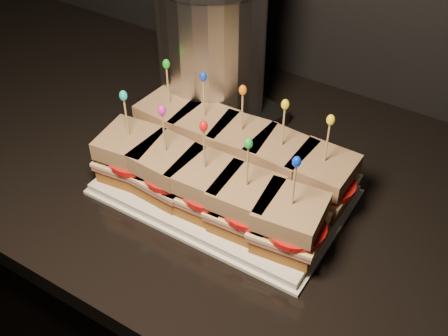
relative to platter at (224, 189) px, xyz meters
The scene contains 76 objects.
granite_slab 0.15m from the platter, 24.90° to the left, with size 2.36×0.68×0.04m, color black.
platter is the anchor object (origin of this frame).
platter_rim 0.01m from the platter, ahead, with size 0.39×0.24×0.01m, color white.
sandwich_0_bread_bot 0.15m from the platter, 159.52° to the left, with size 0.09×0.09×0.02m, color brown.
sandwich_0_ham 0.16m from the platter, 159.52° to the left, with size 0.10×0.09×0.01m, color #B35252.
sandwich_0_cheese 0.16m from the platter, 159.52° to the left, with size 0.10×0.09×0.01m, color #F9E1A3.
sandwich_0_tomato 0.15m from the platter, 160.11° to the left, with size 0.09×0.09×0.01m, color red.
sandwich_0_bread_top 0.17m from the platter, 159.52° to the left, with size 0.09×0.09×0.03m, color #592A0E.
sandwich_0_pick 0.19m from the platter, 159.52° to the left, with size 0.00×0.00×0.09m, color tan.
sandwich_0_frill 0.22m from the platter, 159.52° to the left, with size 0.01×0.01×0.02m, color #19A91A.
sandwich_1_bread_bot 0.09m from the platter, 143.24° to the left, with size 0.09×0.09×0.02m, color brown.
sandwich_1_ham 0.10m from the platter, 143.24° to the left, with size 0.10×0.09×0.01m, color #B35252.
sandwich_1_cheese 0.10m from the platter, 143.24° to the left, with size 0.10×0.09×0.01m, color #F9E1A3.
sandwich_1_tomato 0.09m from the platter, 141.44° to the left, with size 0.09×0.09×0.01m, color red.
sandwich_1_bread_top 0.11m from the platter, 143.24° to the left, with size 0.09×0.09×0.03m, color #592A0E.
sandwich_1_pick 0.15m from the platter, 143.24° to the left, with size 0.00×0.00×0.09m, color tan.
sandwich_1_frill 0.18m from the platter, 143.24° to the left, with size 0.01×0.01×0.02m, color #1034CD.
sandwich_2_bread_bot 0.06m from the platter, 90.00° to the left, with size 0.09×0.09×0.02m, color brown.
sandwich_2_ham 0.06m from the platter, 90.00° to the left, with size 0.10×0.09×0.01m, color #B35252.
sandwich_2_cheese 0.07m from the platter, 90.00° to the left, with size 0.10×0.09×0.01m, color #F9E1A3.
sandwich_2_tomato 0.07m from the platter, 75.69° to the left, with size 0.09×0.09×0.01m, color red.
sandwich_2_bread_top 0.09m from the platter, 90.00° to the left, with size 0.09×0.09×0.03m, color #592A0E.
sandwich_2_pick 0.13m from the platter, 90.00° to the left, with size 0.00×0.00×0.09m, color tan.
sandwich_2_frill 0.17m from the platter, 90.00° to the left, with size 0.01×0.01×0.02m, color orange.
sandwich_3_bread_bot 0.09m from the platter, 36.76° to the left, with size 0.09×0.09×0.02m, color brown.
sandwich_3_ham 0.10m from the platter, 36.76° to the left, with size 0.10×0.09×0.01m, color #B35252.
sandwich_3_cheese 0.10m from the platter, 36.76° to the left, with size 0.10×0.09×0.01m, color #F9E1A3.
sandwich_3_tomato 0.11m from the platter, 29.54° to the left, with size 0.09×0.09×0.01m, color red.
sandwich_3_bread_top 0.11m from the platter, 36.76° to the left, with size 0.09×0.09×0.03m, color #592A0E.
sandwich_3_pick 0.15m from the platter, 36.76° to the left, with size 0.00×0.00×0.09m, color tan.
sandwich_3_frill 0.18m from the platter, 36.76° to the left, with size 0.01×0.01×0.02m, color yellow.
sandwich_4_bread_bot 0.15m from the platter, 20.48° to the left, with size 0.09×0.09×0.02m, color brown.
sandwich_4_ham 0.16m from the platter, 20.48° to the left, with size 0.10×0.09×0.01m, color #B35252.
sandwich_4_cheese 0.16m from the platter, 20.48° to the left, with size 0.10×0.09×0.01m, color #F9E1A3.
sandwich_4_tomato 0.17m from the platter, 16.99° to the left, with size 0.09×0.09×0.01m, color red.
sandwich_4_bread_top 0.17m from the platter, 20.48° to the left, with size 0.09×0.09×0.03m, color #592A0E.
sandwich_4_pick 0.19m from the platter, 20.48° to the left, with size 0.00×0.00×0.09m, color tan.
sandwich_4_frill 0.22m from the platter, 20.48° to the left, with size 0.01×0.01×0.02m, color yellow.
sandwich_5_bread_bot 0.15m from the platter, 159.52° to the right, with size 0.09×0.09×0.02m, color brown.
sandwich_5_ham 0.16m from the platter, 159.52° to the right, with size 0.10×0.09×0.01m, color #B35252.
sandwich_5_cheese 0.16m from the platter, 159.52° to the right, with size 0.10×0.09×0.01m, color #F9E1A3.
sandwich_5_tomato 0.15m from the platter, 155.58° to the right, with size 0.09×0.09×0.01m, color red.
sandwich_5_bread_top 0.17m from the platter, 159.52° to the right, with size 0.09×0.09×0.03m, color #592A0E.
sandwich_5_pick 0.19m from the platter, 159.52° to the right, with size 0.00×0.00×0.09m, color tan.
sandwich_5_frill 0.22m from the platter, 159.52° to the right, with size 0.01×0.01×0.02m, color #12BEB0.
sandwich_6_bread_bot 0.09m from the platter, 143.24° to the right, with size 0.09×0.09×0.02m, color brown.
sandwich_6_ham 0.10m from the platter, 143.24° to the right, with size 0.10×0.09×0.01m, color #B35252.
sandwich_6_cheese 0.10m from the platter, 143.24° to the right, with size 0.10×0.09×0.01m, color #F9E1A3.
sandwich_6_tomato 0.10m from the platter, 134.99° to the right, with size 0.09×0.09×0.01m, color red.
sandwich_6_bread_top 0.11m from the platter, 143.24° to the right, with size 0.09×0.09×0.03m, color #592A0E.
sandwich_6_pick 0.15m from the platter, 143.24° to the right, with size 0.00×0.00×0.09m, color tan.
sandwich_6_frill 0.18m from the platter, 143.24° to the right, with size 0.01×0.01×0.02m, color #CE20AF.
sandwich_7_bread_bot 0.06m from the platter, 90.00° to the right, with size 0.09×0.09×0.02m, color brown.
sandwich_7_ham 0.06m from the platter, 90.00° to the right, with size 0.10×0.09×0.01m, color #B35252.
sandwich_7_cheese 0.07m from the platter, 90.00° to the right, with size 0.10×0.09×0.01m, color #F9E1A3.
sandwich_7_tomato 0.08m from the platter, 78.51° to the right, with size 0.09×0.09×0.01m, color red.
sandwich_7_bread_top 0.09m from the platter, 90.00° to the right, with size 0.09×0.09×0.03m, color #592A0E.
sandwich_7_pick 0.13m from the platter, 90.00° to the right, with size 0.00×0.00×0.09m, color tan.
sandwich_7_frill 0.17m from the platter, 90.00° to the right, with size 0.01×0.01×0.02m, color red.
sandwich_8_bread_bot 0.09m from the platter, 36.76° to the right, with size 0.09×0.09×0.02m, color brown.
sandwich_8_ham 0.10m from the platter, 36.76° to the right, with size 0.10×0.09×0.01m, color #B35252.
sandwich_8_cheese 0.10m from the platter, 36.76° to the right, with size 0.10×0.09×0.01m, color #F9E1A3.
sandwich_8_tomato 0.11m from the platter, 35.42° to the right, with size 0.09×0.09×0.01m, color red.
sandwich_8_bread_top 0.11m from the platter, 36.76° to the right, with size 0.09×0.09×0.03m, color #592A0E.
sandwich_8_pick 0.15m from the platter, 36.76° to the right, with size 0.00×0.00×0.09m, color tan.
sandwich_8_frill 0.18m from the platter, 36.76° to the right, with size 0.01×0.01×0.02m, color green.
sandwich_9_bread_bot 0.15m from the platter, 20.48° to the right, with size 0.09×0.09×0.02m, color brown.
sandwich_9_ham 0.16m from the platter, 20.48° to the right, with size 0.10×0.09×0.01m, color #B35252.
sandwich_9_cheese 0.16m from the platter, 20.48° to the right, with size 0.10×0.09×0.01m, color #F9E1A3.
sandwich_9_tomato 0.17m from the platter, 20.97° to the right, with size 0.09×0.09×0.01m, color red.
sandwich_9_bread_top 0.17m from the platter, 20.48° to the right, with size 0.09×0.09×0.03m, color #592A0E.
sandwich_9_pick 0.19m from the platter, 20.48° to the right, with size 0.00×0.00×0.09m, color tan.
sandwich_9_frill 0.22m from the platter, 20.48° to the right, with size 0.01×0.01×0.02m, color #0630D4.
appliance_base 0.21m from the platter, 127.66° to the left, with size 0.22×0.19×0.03m, color #262628.
appliance_body 0.26m from the platter, 127.66° to the left, with size 0.19×0.19×0.24m, color silver.
appliance 0.25m from the platter, 127.66° to the left, with size 0.22×0.19×0.29m, color silver, non-canonical shape.
Camera 1 is at (0.72, 1.05, 1.54)m, focal length 45.00 mm.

